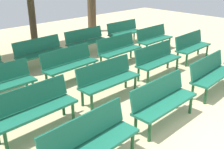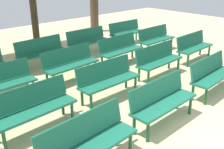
{
  "view_description": "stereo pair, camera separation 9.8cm",
  "coord_description": "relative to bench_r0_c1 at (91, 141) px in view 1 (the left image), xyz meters",
  "views": [
    {
      "loc": [
        -4.05,
        -1.14,
        2.9
      ],
      "look_at": [
        0.0,
        3.08,
        0.55
      ],
      "focal_mm": 43.25,
      "sensor_mm": 36.0,
      "label": 1
    },
    {
      "loc": [
        -3.98,
        -1.21,
        2.9
      ],
      "look_at": [
        0.0,
        3.08,
        0.55
      ],
      "focal_mm": 43.25,
      "sensor_mm": 36.0,
      "label": 2
    }
  ],
  "objects": [
    {
      "name": "bench_r1_c4",
      "position": [
        5.75,
        1.75,
        0.0
      ],
      "size": [
        1.62,
        0.55,
        0.87
      ],
      "rotation": [
        0.0,
        0.0,
        0.04
      ],
      "color": "#19664C",
      "rests_on": "ground_plane"
    },
    {
      "name": "bench_r3_c2",
      "position": [
        1.8,
        4.59,
        0.0
      ],
      "size": [
        1.63,
        0.58,
        0.87
      ],
      "rotation": [
        0.0,
        0.0,
        0.06
      ],
      "color": "#19664C",
      "rests_on": "ground_plane"
    },
    {
      "name": "bench_r3_c3",
      "position": [
        3.67,
        4.68,
        0.0
      ],
      "size": [
        1.6,
        0.5,
        0.87
      ],
      "rotation": [
        0.0,
        0.0,
        0.01
      ],
      "color": "#19664C",
      "rests_on": "ground_plane"
    },
    {
      "name": "bench_r2_c4",
      "position": [
        5.66,
        3.25,
        0.0
      ],
      "size": [
        1.61,
        0.52,
        0.87
      ],
      "rotation": [
        0.0,
        0.0,
        0.03
      ],
      "color": "#19664C",
      "rests_on": "ground_plane"
    },
    {
      "name": "bench_r3_c4",
      "position": [
        5.65,
        4.73,
        0.0
      ],
      "size": [
        1.6,
        0.49,
        0.87
      ],
      "rotation": [
        0.0,
        0.0,
        0.01
      ],
      "color": "#19664C",
      "rests_on": "ground_plane"
    },
    {
      "name": "bench_r0_c1",
      "position": [
        0.0,
        0.0,
        0.0
      ],
      "size": [
        1.62,
        0.56,
        0.87
      ],
      "rotation": [
        0.0,
        0.0,
        0.05
      ],
      "color": "#19664C",
      "rests_on": "ground_plane"
    },
    {
      "name": "bench_r2_c3",
      "position": [
        3.75,
        3.15,
        0.0
      ],
      "size": [
        1.62,
        0.54,
        0.87
      ],
      "rotation": [
        0.0,
        0.0,
        0.04
      ],
      "color": "#19664C",
      "rests_on": "ground_plane"
    },
    {
      "name": "bench_r1_c1",
      "position": [
        -0.09,
        1.53,
        0.0
      ],
      "size": [
        1.62,
        0.54,
        0.87
      ],
      "rotation": [
        0.0,
        0.0,
        0.04
      ],
      "color": "#19664C",
      "rests_on": "ground_plane"
    },
    {
      "name": "bench_r1_c3",
      "position": [
        3.8,
        1.68,
        0.0
      ],
      "size": [
        1.61,
        0.52,
        0.87
      ],
      "rotation": [
        0.0,
        0.0,
        0.02
      ],
      "color": "#19664C",
      "rests_on": "ground_plane"
    },
    {
      "name": "bench_r0_c3",
      "position": [
        3.89,
        0.12,
        0.0
      ],
      "size": [
        1.62,
        0.57,
        0.87
      ],
      "rotation": [
        0.0,
        0.0,
        0.05
      ],
      "color": "#19664C",
      "rests_on": "ground_plane"
    },
    {
      "name": "bench_r1_c2",
      "position": [
        1.84,
        1.6,
        0.0
      ],
      "size": [
        1.6,
        0.49,
        0.87
      ],
      "rotation": [
        0.0,
        0.0,
        0.0
      ],
      "color": "#19664C",
      "rests_on": "ground_plane"
    },
    {
      "name": "bench_r2_c2",
      "position": [
        1.83,
        3.11,
        0.0
      ],
      "size": [
        1.62,
        0.56,
        0.87
      ],
      "rotation": [
        0.0,
        0.0,
        0.05
      ],
      "color": "#19664C",
      "rests_on": "ground_plane"
    },
    {
      "name": "bench_r0_c2",
      "position": [
        1.88,
        0.07,
        0.0
      ],
      "size": [
        1.61,
        0.51,
        0.87
      ],
      "rotation": [
        0.0,
        0.0,
        0.02
      ],
      "color": "#19664C",
      "rests_on": "ground_plane"
    }
  ]
}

